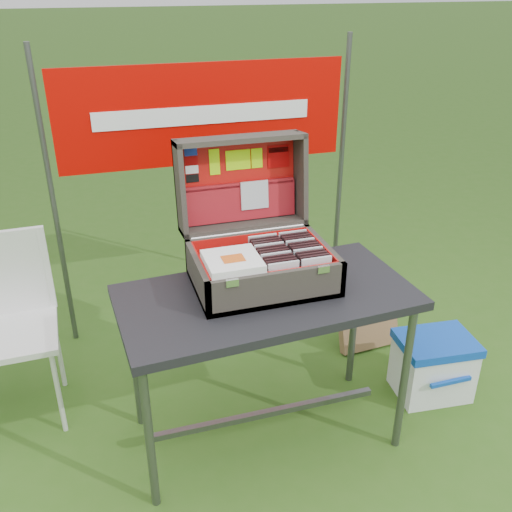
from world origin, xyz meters
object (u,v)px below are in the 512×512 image
object	(u,v)px
table	(266,368)
suitcase	(258,219)
cardboard_box	(368,317)
chair	(12,338)
cooler	(433,366)

from	to	relation	value
table	suitcase	xyz separation A→B (m)	(0.01, 0.14, 0.67)
suitcase	cardboard_box	world-z (taller)	suitcase
chair	cardboard_box	distance (m)	1.92
chair	cardboard_box	xyz separation A→B (m)	(1.90, 0.04, -0.27)
chair	cooler	bearing A→B (deg)	-14.15
suitcase	chair	xyz separation A→B (m)	(-1.11, 0.34, -0.60)
chair	suitcase	bearing A→B (deg)	-18.61
suitcase	cardboard_box	bearing A→B (deg)	25.73
cooler	chair	bearing A→B (deg)	172.65
table	cooler	distance (m)	0.95
cooler	cardboard_box	world-z (taller)	cardboard_box
suitcase	cooler	bearing A→B (deg)	-6.95
cooler	chair	distance (m)	2.09
cooler	cardboard_box	size ratio (longest dim) A/B	0.99
table	cardboard_box	xyz separation A→B (m)	(0.80, 0.53, -0.20)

